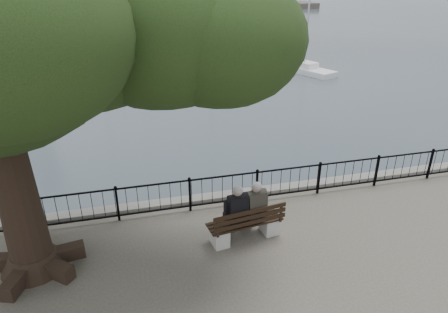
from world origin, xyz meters
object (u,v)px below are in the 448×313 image
object	(u,v)px
bench	(246,227)
lion_monument	(151,12)
person_left	(235,214)
person_right	(253,210)
tree	(23,23)

from	to	relation	value
bench	lion_monument	world-z (taller)	lion_monument
bench	person_left	distance (m)	0.48
person_right	tree	distance (m)	6.50
person_right	lion_monument	world-z (taller)	lion_monument
person_left	lion_monument	size ratio (longest dim) A/B	0.18
person_left	tree	size ratio (longest dim) A/B	0.16
tree	lion_monument	distance (m)	49.37
person_left	tree	world-z (taller)	tree
tree	bench	bearing A→B (deg)	-3.93
person_right	tree	bearing A→B (deg)	178.08
bench	tree	bearing A→B (deg)	176.07
person_right	bench	bearing A→B (deg)	-147.50
person_left	person_right	distance (m)	0.50
lion_monument	person_left	bearing A→B (deg)	-92.48
bench	lion_monument	bearing A→B (deg)	87.84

